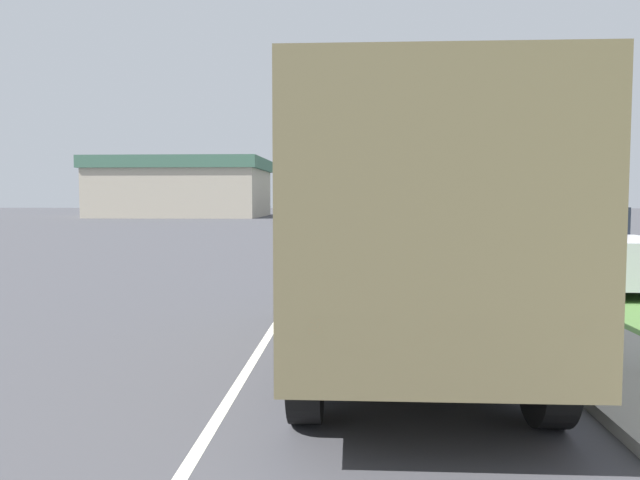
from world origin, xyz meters
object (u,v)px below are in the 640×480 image
military_truck (407,225)px  car_nearest_ahead (376,238)px  car_second_ahead (357,225)px  car_third_ahead (360,217)px  pickup_truck (593,249)px

military_truck → car_nearest_ahead: size_ratio=1.72×
military_truck → car_second_ahead: bearing=91.0°
military_truck → car_nearest_ahead: bearing=89.5°
car_nearest_ahead → car_third_ahead: 21.82m
military_truck → car_third_ahead: (-0.23, 36.35, -1.00)m
car_nearest_ahead → pickup_truck: bearing=-54.9°
military_truck → car_second_ahead: military_truck is taller
military_truck → pickup_truck: size_ratio=1.35×
car_third_ahead → pickup_truck: size_ratio=0.82×
military_truck → car_second_ahead: size_ratio=1.79×
military_truck → car_third_ahead: military_truck is taller
car_second_ahead → car_nearest_ahead: bearing=-86.9°
military_truck → car_third_ahead: size_ratio=1.66×
car_nearest_ahead → car_third_ahead: car_third_ahead is taller
car_third_ahead → pickup_truck: pickup_truck is taller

